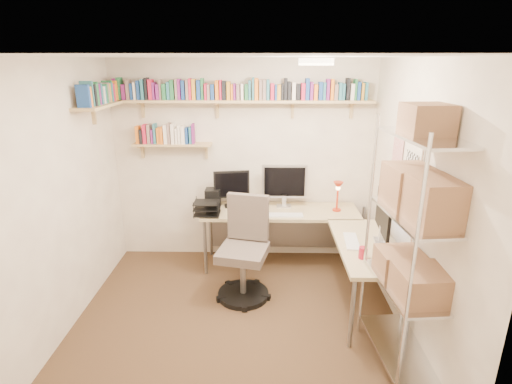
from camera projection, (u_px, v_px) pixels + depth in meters
The scene contains 6 objects.
ground at pixel (237, 321), 3.97m from camera, with size 3.20×3.20×0.00m, color #40281B.
room_shell at pixel (234, 171), 3.49m from camera, with size 3.24×3.04×2.52m.
wall_shelves at pixel (205, 101), 4.58m from camera, with size 3.12×1.09×0.80m.
corner_desk at pixel (290, 218), 4.62m from camera, with size 2.15×1.87×1.27m.
office_chair at pixel (244, 256), 4.30m from camera, with size 0.60×0.61×1.11m.
wire_rack at pixel (417, 220), 3.01m from camera, with size 0.51×0.93×2.18m.
Camera 1 is at (0.26, -3.36, 2.47)m, focal length 28.00 mm.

